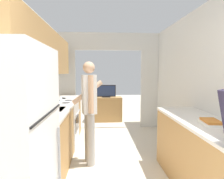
# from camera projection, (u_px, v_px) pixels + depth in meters

# --- Properties ---
(wall_left) EXTENTS (0.38, 6.90, 2.50)m
(wall_left) POSITION_uv_depth(u_px,v_px,m) (24.00, 72.00, 2.73)
(wall_left) COLOR silver
(wall_left) RESTS_ON ground_plane
(wall_far_with_doorway) EXTENTS (3.03, 0.06, 2.50)m
(wall_far_with_doorway) POSITION_uv_depth(u_px,v_px,m) (109.00, 73.00, 5.25)
(wall_far_with_doorway) COLOR silver
(wall_far_with_doorway) RESTS_ON ground_plane
(counter_left) EXTENTS (0.62, 3.23, 0.90)m
(counter_left) POSITION_uv_depth(u_px,v_px,m) (52.00, 136.00, 3.23)
(counter_left) COLOR #B2844C
(counter_left) RESTS_ON ground_plane
(counter_right) EXTENTS (0.62, 2.29, 0.90)m
(counter_right) POSITION_uv_depth(u_px,v_px,m) (213.00, 165.00, 2.23)
(counter_right) COLOR #B2844C
(counter_right) RESTS_ON ground_plane
(range_oven) EXTENTS (0.66, 0.78, 1.04)m
(range_oven) POSITION_uv_depth(u_px,v_px,m) (61.00, 124.00, 3.99)
(range_oven) COLOR white
(range_oven) RESTS_ON ground_plane
(person) EXTENTS (0.53, 0.43, 1.65)m
(person) POSITION_uv_depth(u_px,v_px,m) (89.00, 110.00, 3.20)
(person) COLOR #9E9E9E
(person) RESTS_ON ground_plane
(book_stack) EXTENTS (0.21, 0.31, 0.05)m
(book_stack) POSITION_uv_depth(u_px,v_px,m) (210.00, 122.00, 2.22)
(book_stack) COLOR white
(book_stack) RESTS_ON counter_right
(tv_cabinet) EXTENTS (0.94, 0.42, 0.73)m
(tv_cabinet) POSITION_uv_depth(u_px,v_px,m) (106.00, 109.00, 6.05)
(tv_cabinet) COLOR #B2844C
(tv_cabinet) RESTS_ON ground_plane
(television) EXTENTS (0.57, 0.16, 0.37)m
(television) POSITION_uv_depth(u_px,v_px,m) (106.00, 91.00, 5.96)
(television) COLOR black
(television) RESTS_ON tv_cabinet
(knife) EXTENTS (0.14, 0.29, 0.02)m
(knife) POSITION_uv_depth(u_px,v_px,m) (64.00, 98.00, 4.42)
(knife) COLOR #B7B7BC
(knife) RESTS_ON counter_left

